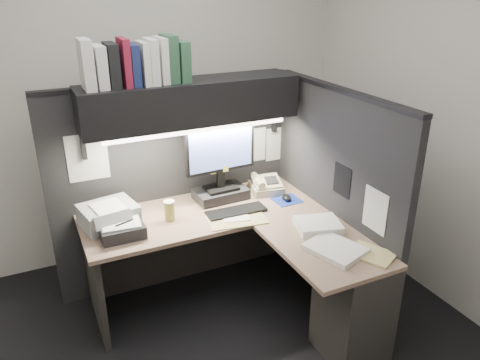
# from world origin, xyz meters

# --- Properties ---
(floor) EXTENTS (3.50, 3.50, 0.00)m
(floor) POSITION_xyz_m (0.00, 0.00, 0.00)
(floor) COLOR black
(floor) RESTS_ON ground
(wall_back) EXTENTS (3.50, 0.04, 2.70)m
(wall_back) POSITION_xyz_m (0.00, 1.50, 1.35)
(wall_back) COLOR silver
(wall_back) RESTS_ON floor
(wall_front) EXTENTS (3.50, 0.04, 2.70)m
(wall_front) POSITION_xyz_m (0.00, -1.50, 1.35)
(wall_front) COLOR silver
(wall_front) RESTS_ON floor
(wall_right) EXTENTS (0.04, 3.00, 2.70)m
(wall_right) POSITION_xyz_m (1.75, 0.00, 1.35)
(wall_right) COLOR silver
(wall_right) RESTS_ON floor
(partition_back) EXTENTS (1.90, 0.06, 1.60)m
(partition_back) POSITION_xyz_m (0.03, 0.93, 0.80)
(partition_back) COLOR black
(partition_back) RESTS_ON floor
(partition_right) EXTENTS (0.06, 1.50, 1.60)m
(partition_right) POSITION_xyz_m (0.98, 0.18, 0.80)
(partition_right) COLOR black
(partition_right) RESTS_ON floor
(desk) EXTENTS (1.70, 1.53, 0.73)m
(desk) POSITION_xyz_m (0.43, -0.00, 0.44)
(desk) COLOR #93725D
(desk) RESTS_ON floor
(overhead_shelf) EXTENTS (1.55, 0.34, 0.30)m
(overhead_shelf) POSITION_xyz_m (0.12, 0.75, 1.50)
(overhead_shelf) COLOR black
(overhead_shelf) RESTS_ON partition_back
(task_light_tube) EXTENTS (1.32, 0.04, 0.04)m
(task_light_tube) POSITION_xyz_m (0.12, 0.61, 1.33)
(task_light_tube) COLOR white
(task_light_tube) RESTS_ON overhead_shelf
(monitor) EXTENTS (0.55, 0.26, 0.60)m
(monitor) POSITION_xyz_m (0.32, 0.70, 0.97)
(monitor) COLOR black
(monitor) RESTS_ON desk
(keyboard) EXTENTS (0.44, 0.16, 0.02)m
(keyboard) POSITION_xyz_m (0.32, 0.43, 0.74)
(keyboard) COLOR black
(keyboard) RESTS_ON desk
(mousepad) EXTENTS (0.21, 0.19, 0.00)m
(mousepad) POSITION_xyz_m (0.76, 0.46, 0.73)
(mousepad) COLOR navy
(mousepad) RESTS_ON desk
(mouse) EXTENTS (0.09, 0.12, 0.04)m
(mouse) POSITION_xyz_m (0.76, 0.46, 0.75)
(mouse) COLOR black
(mouse) RESTS_ON mousepad
(telephone) EXTENTS (0.28, 0.29, 0.10)m
(telephone) POSITION_xyz_m (0.70, 0.68, 0.78)
(telephone) COLOR #B3AB8A
(telephone) RESTS_ON desk
(coffee_cup) EXTENTS (0.09, 0.09, 0.14)m
(coffee_cup) POSITION_xyz_m (-0.14, 0.53, 0.80)
(coffee_cup) COLOR #CDBD52
(coffee_cup) RESTS_ON desk
(printer) EXTENTS (0.41, 0.36, 0.14)m
(printer) POSITION_xyz_m (-0.54, 0.65, 0.80)
(printer) COLOR #9A9DA0
(printer) RESTS_ON desk
(notebook_stack) EXTENTS (0.28, 0.23, 0.08)m
(notebook_stack) POSITION_xyz_m (-0.50, 0.46, 0.77)
(notebook_stack) COLOR black
(notebook_stack) RESTS_ON desk
(open_folder) EXTENTS (0.44, 0.33, 0.01)m
(open_folder) POSITION_xyz_m (0.28, 0.35, 0.73)
(open_folder) COLOR tan
(open_folder) RESTS_ON desk
(paper_stack_a) EXTENTS (0.34, 0.31, 0.06)m
(paper_stack_a) POSITION_xyz_m (0.72, -0.02, 0.76)
(paper_stack_a) COLOR white
(paper_stack_a) RESTS_ON desk
(paper_stack_b) EXTENTS (0.36, 0.40, 0.03)m
(paper_stack_b) POSITION_xyz_m (0.66, -0.31, 0.75)
(paper_stack_b) COLOR white
(paper_stack_b) RESTS_ON desk
(manila_stack) EXTENTS (0.30, 0.32, 0.01)m
(manila_stack) POSITION_xyz_m (0.83, -0.44, 0.74)
(manila_stack) COLOR tan
(manila_stack) RESTS_ON desk
(binder_row) EXTENTS (0.69, 0.24, 0.31)m
(binder_row) POSITION_xyz_m (-0.24, 0.75, 1.79)
(binder_row) COLOR silver
(binder_row) RESTS_ON overhead_shelf
(pinned_papers) EXTENTS (1.76, 1.31, 0.51)m
(pinned_papers) POSITION_xyz_m (0.42, 0.56, 1.05)
(pinned_papers) COLOR white
(pinned_papers) RESTS_ON partition_back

